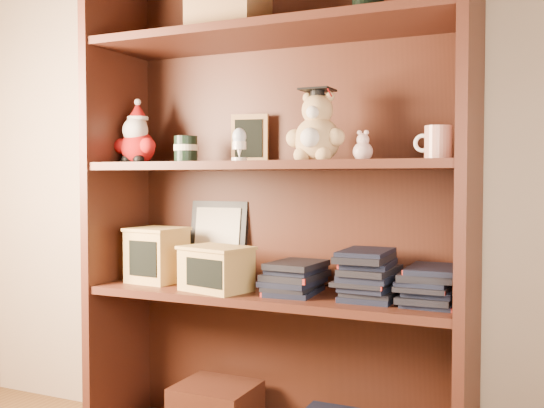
{
  "coord_description": "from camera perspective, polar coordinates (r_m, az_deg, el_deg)",
  "views": [
    {
      "loc": [
        0.69,
        -0.47,
        0.9
      ],
      "look_at": [
        -0.12,
        1.3,
        0.82
      ],
      "focal_mm": 42.0,
      "sensor_mm": 36.0,
      "label": 1
    }
  ],
  "objects": [
    {
      "name": "teacher_mug",
      "position": [
        1.8,
        14.6,
        5.33
      ],
      "size": [
        0.1,
        0.07,
        0.09
      ],
      "color": "silver",
      "rests_on": "shelf_upper"
    },
    {
      "name": "egg_cup",
      "position": [
        1.92,
        -2.95,
        5.45
      ],
      "size": [
        0.05,
        0.05,
        0.1
      ],
      "color": "white",
      "rests_on": "shelf_upper"
    },
    {
      "name": "chalkboard_plaque",
      "position": [
        2.12,
        -2.0,
        5.81
      ],
      "size": [
        0.13,
        0.08,
        0.16
      ],
      "color": "#9E7547",
      "rests_on": "shelf_upper"
    },
    {
      "name": "treats_box",
      "position": [
        2.18,
        -10.26,
        -4.47
      ],
      "size": [
        0.18,
        0.18,
        0.18
      ],
      "color": "tan",
      "rests_on": "shelf_lower"
    },
    {
      "name": "pencils_box",
      "position": [
        1.98,
        -5.04,
        -5.75
      ],
      "size": [
        0.24,
        0.2,
        0.14
      ],
      "color": "tan",
      "rests_on": "shelf_lower"
    },
    {
      "name": "book_stack_left",
      "position": [
        1.94,
        2.15,
        -6.6
      ],
      "size": [
        0.14,
        0.2,
        0.1
      ],
      "color": "black",
      "rests_on": "shelf_lower"
    },
    {
      "name": "certificate_frame",
      "position": [
        2.21,
        -4.87,
        -3.25
      ],
      "size": [
        0.22,
        0.06,
        0.27
      ],
      "color": "black",
      "rests_on": "shelf_lower"
    },
    {
      "name": "grad_teddy_bear",
      "position": [
        1.89,
        4.01,
        6.39
      ],
      "size": [
        0.18,
        0.16,
        0.22
      ],
      "color": "tan",
      "rests_on": "shelf_upper"
    },
    {
      "name": "book_stack_mid",
      "position": [
        1.86,
        8.66,
        -6.26
      ],
      "size": [
        0.14,
        0.2,
        0.14
      ],
      "color": "black",
      "rests_on": "shelf_lower"
    },
    {
      "name": "shelf_lower",
      "position": [
        1.98,
        0.0,
        -8.18
      ],
      "size": [
        1.14,
        0.33,
        0.02
      ],
      "color": "#441E13",
      "rests_on": "ground"
    },
    {
      "name": "shelf_upper",
      "position": [
        1.95,
        0.0,
        3.45
      ],
      "size": [
        1.14,
        0.33,
        0.02
      ],
      "color": "#441E13",
      "rests_on": "ground"
    },
    {
      "name": "teachers_tin",
      "position": [
        2.1,
        -7.74,
        4.9
      ],
      "size": [
        0.08,
        0.08,
        0.09
      ],
      "color": "black",
      "rests_on": "shelf_upper"
    },
    {
      "name": "pink_figurine",
      "position": [
        1.85,
        8.15,
        4.93
      ],
      "size": [
        0.06,
        0.06,
        0.09
      ],
      "color": "beige",
      "rests_on": "shelf_upper"
    },
    {
      "name": "santa_plush",
      "position": [
        2.2,
        -12.02,
        5.73
      ],
      "size": [
        0.16,
        0.11,
        0.22
      ],
      "color": "#A50F0F",
      "rests_on": "shelf_upper"
    },
    {
      "name": "bookcase",
      "position": [
        2.0,
        0.54,
        -1.12
      ],
      "size": [
        1.2,
        0.35,
        1.6
      ],
      "color": "#441E13",
      "rests_on": "ground"
    },
    {
      "name": "book_stack_right",
      "position": [
        1.83,
        13.95,
        -6.98
      ],
      "size": [
        0.14,
        0.2,
        0.11
      ],
      "color": "black",
      "rests_on": "shelf_lower"
    }
  ]
}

